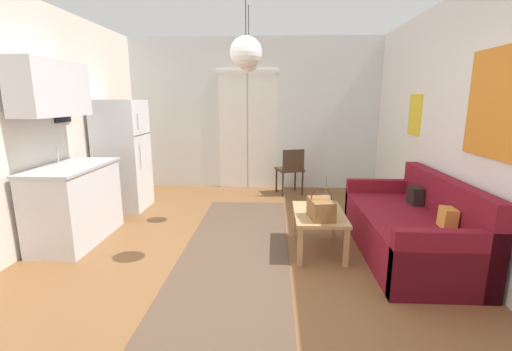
{
  "coord_description": "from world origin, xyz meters",
  "views": [
    {
      "loc": [
        0.38,
        -3.13,
        1.63
      ],
      "look_at": [
        0.16,
        0.95,
        0.74
      ],
      "focal_mm": 24.56,
      "sensor_mm": 36.0,
      "label": 1
    }
  ],
  "objects": [
    {
      "name": "wall_back",
      "position": [
        -0.0,
        3.41,
        1.35
      ],
      "size": [
        4.73,
        0.13,
        2.73
      ],
      "color": "silver",
      "rests_on": "ground_plane"
    },
    {
      "name": "refrigerator",
      "position": [
        -1.89,
        1.95,
        0.82
      ],
      "size": [
        0.67,
        0.66,
        1.63
      ],
      "color": "white",
      "rests_on": "ground_plane"
    },
    {
      "name": "bamboo_vase",
      "position": [
        0.95,
        0.61,
        0.52
      ],
      "size": [
        0.11,
        0.11,
        0.38
      ],
      "color": "beige",
      "rests_on": "coffee_table"
    },
    {
      "name": "ground_plane",
      "position": [
        0.0,
        0.0,
        -0.05
      ],
      "size": [
        5.13,
        7.32,
        0.1
      ],
      "primitive_type": "cube",
      "color": "brown"
    },
    {
      "name": "accent_chair",
      "position": [
        0.67,
        2.84,
        0.47
      ],
      "size": [
        0.52,
        0.51,
        0.81
      ],
      "rotation": [
        0.0,
        0.0,
        3.46
      ],
      "color": "#382619",
      "rests_on": "ground_plane"
    },
    {
      "name": "wall_right",
      "position": [
        2.31,
        0.0,
        1.37
      ],
      "size": [
        0.12,
        6.92,
        2.73
      ],
      "color": "white",
      "rests_on": "ground_plane"
    },
    {
      "name": "couch",
      "position": [
        1.86,
        0.46,
        0.28
      ],
      "size": [
        0.9,
        1.92,
        0.85
      ],
      "color": "maroon",
      "rests_on": "ground_plane"
    },
    {
      "name": "pendant_lamp_near",
      "position": [
        0.12,
        0.15,
        2.04
      ],
      "size": [
        0.29,
        0.29,
        0.83
      ],
      "color": "black"
    },
    {
      "name": "pendant_lamp_far",
      "position": [
        0.06,
        1.31,
        2.08
      ],
      "size": [
        0.24,
        0.24,
        0.76
      ],
      "color": "black"
    },
    {
      "name": "area_rug",
      "position": [
        -0.03,
        0.44,
        0.01
      ],
      "size": [
        1.15,
        3.69,
        0.01
      ],
      "primitive_type": "cube",
      "color": "brown",
      "rests_on": "ground_plane"
    },
    {
      "name": "coffee_table",
      "position": [
        0.87,
        0.52,
        0.37
      ],
      "size": [
        0.54,
        0.85,
        0.43
      ],
      "color": "tan",
      "rests_on": "ground_plane"
    },
    {
      "name": "kitchen_counter",
      "position": [
        -1.95,
        0.66,
        0.78
      ],
      "size": [
        0.6,
        1.19,
        2.05
      ],
      "color": "silver",
      "rests_on": "ground_plane"
    },
    {
      "name": "handbag",
      "position": [
        0.86,
        0.33,
        0.54
      ],
      "size": [
        0.27,
        0.37,
        0.33
      ],
      "color": "brown",
      "rests_on": "coffee_table"
    }
  ]
}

